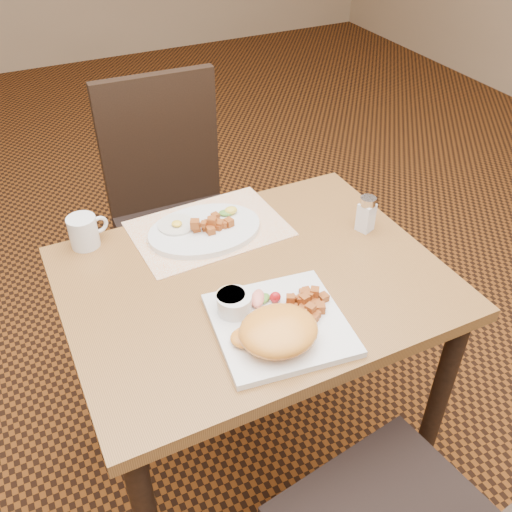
% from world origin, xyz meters
% --- Properties ---
extents(ground, '(8.00, 8.00, 0.00)m').
position_xyz_m(ground, '(0.00, 0.00, 0.00)').
color(ground, black).
rests_on(ground, ground).
extents(table, '(0.90, 0.70, 0.75)m').
position_xyz_m(table, '(0.00, 0.00, 0.64)').
color(table, brown).
rests_on(table, ground).
extents(chair_far, '(0.43, 0.44, 0.97)m').
position_xyz_m(chair_far, '(0.03, 0.72, 0.54)').
color(chair_far, black).
rests_on(chair_far, ground).
extents(placemat, '(0.41, 0.30, 0.00)m').
position_xyz_m(placemat, '(-0.02, 0.24, 0.75)').
color(placemat, white).
rests_on(placemat, table).
extents(plate_square, '(0.31, 0.31, 0.02)m').
position_xyz_m(plate_square, '(-0.02, -0.18, 0.76)').
color(plate_square, silver).
rests_on(plate_square, table).
extents(plate_oval, '(0.31, 0.23, 0.02)m').
position_xyz_m(plate_oval, '(-0.04, 0.22, 0.76)').
color(plate_oval, silver).
rests_on(plate_oval, placemat).
extents(hollandaise_mound, '(0.18, 0.15, 0.06)m').
position_xyz_m(hollandaise_mound, '(-0.06, -0.23, 0.80)').
color(hollandaise_mound, orange).
rests_on(hollandaise_mound, plate_square).
extents(ramekin, '(0.08, 0.08, 0.04)m').
position_xyz_m(ramekin, '(-0.10, -0.10, 0.79)').
color(ramekin, silver).
rests_on(ramekin, plate_square).
extents(garnish_sq, '(0.08, 0.07, 0.03)m').
position_xyz_m(garnish_sq, '(-0.03, -0.10, 0.78)').
color(garnish_sq, '#387223').
rests_on(garnish_sq, plate_square).
extents(fried_egg, '(0.10, 0.10, 0.02)m').
position_xyz_m(fried_egg, '(-0.10, 0.26, 0.77)').
color(fried_egg, white).
rests_on(fried_egg, plate_oval).
extents(garnish_ov, '(0.06, 0.04, 0.02)m').
position_xyz_m(garnish_ov, '(0.05, 0.25, 0.78)').
color(garnish_ov, '#387223').
rests_on(garnish_ov, plate_oval).
extents(salt_shaker, '(0.05, 0.05, 0.10)m').
position_xyz_m(salt_shaker, '(0.35, 0.05, 0.80)').
color(salt_shaker, white).
rests_on(salt_shaker, table).
extents(coffee_mug, '(0.11, 0.07, 0.08)m').
position_xyz_m(coffee_mug, '(-0.33, 0.31, 0.79)').
color(coffee_mug, silver).
rests_on(coffee_mug, table).
extents(home_fries_sq, '(0.11, 0.11, 0.04)m').
position_xyz_m(home_fries_sq, '(0.05, -0.17, 0.78)').
color(home_fries_sq, '#AE551C').
rests_on(home_fries_sq, plate_square).
extents(home_fries_ov, '(0.12, 0.08, 0.04)m').
position_xyz_m(home_fries_ov, '(-0.02, 0.21, 0.78)').
color(home_fries_ov, '#AE551C').
rests_on(home_fries_ov, plate_oval).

